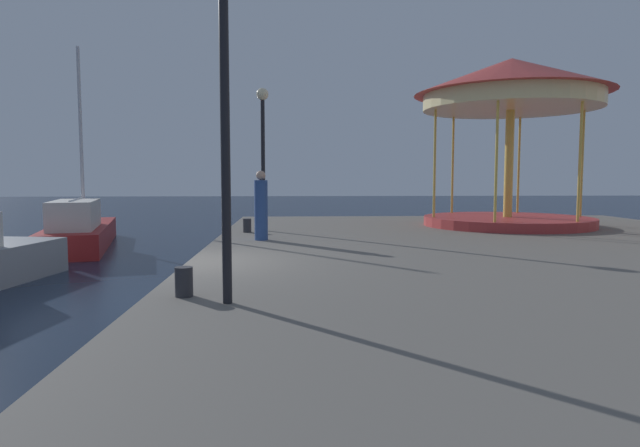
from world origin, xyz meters
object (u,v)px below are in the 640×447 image
at_px(carousel, 511,102).
at_px(bollard_north, 184,282).
at_px(person_far_corner, 261,208).
at_px(sailboat_red, 79,230).
at_px(lamp_post_near_edge, 224,68).
at_px(lamp_post_mid_promenade, 263,134).
at_px(bollard_center, 247,225).

xyz_separation_m(carousel, bollard_north, (-8.58, -10.31, -3.86)).
bearing_deg(person_far_corner, sailboat_red, 142.67).
relative_size(sailboat_red, lamp_post_near_edge, 1.77).
xyz_separation_m(lamp_post_near_edge, bollard_north, (-0.63, 0.43, -2.74)).
bearing_deg(person_far_corner, lamp_post_mid_promenade, 91.51).
distance_m(bollard_center, person_far_corner, 2.15).
xyz_separation_m(carousel, lamp_post_near_edge, (-7.95, -10.74, -1.12)).
height_order(lamp_post_near_edge, bollard_north, lamp_post_near_edge).
bearing_deg(lamp_post_near_edge, sailboat_red, 118.10).
bearing_deg(bollard_center, carousel, 11.31).
relative_size(carousel, bollard_north, 15.59).
xyz_separation_m(sailboat_red, bollard_center, (5.92, -2.93, 0.38)).
distance_m(sailboat_red, lamp_post_mid_promenade, 7.49).
bearing_deg(person_far_corner, bollard_north, -95.79).
height_order(sailboat_red, bollard_north, sailboat_red).
distance_m(lamp_post_mid_promenade, person_far_corner, 3.22).
xyz_separation_m(lamp_post_mid_promenade, bollard_center, (-0.45, -0.48, -2.70)).
relative_size(sailboat_red, lamp_post_mid_promenade, 1.80).
relative_size(sailboat_red, person_far_corner, 4.30).
bearing_deg(lamp_post_near_edge, bollard_center, 93.01).
xyz_separation_m(carousel, bollard_center, (-8.43, -1.69, -3.86)).
relative_size(lamp_post_near_edge, lamp_post_mid_promenade, 1.01).
xyz_separation_m(sailboat_red, person_far_corner, (6.44, -4.91, 1.01)).
bearing_deg(lamp_post_near_edge, carousel, 53.50).
height_order(lamp_post_near_edge, person_far_corner, lamp_post_near_edge).
height_order(carousel, bollard_north, carousel).
bearing_deg(carousel, lamp_post_mid_promenade, -171.38).
distance_m(sailboat_red, person_far_corner, 8.16).
xyz_separation_m(lamp_post_near_edge, lamp_post_mid_promenade, (-0.02, 9.54, -0.04)).
distance_m(lamp_post_mid_promenade, bollard_north, 9.52).
bearing_deg(person_far_corner, carousel, 24.91).
distance_m(sailboat_red, carousel, 15.01).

